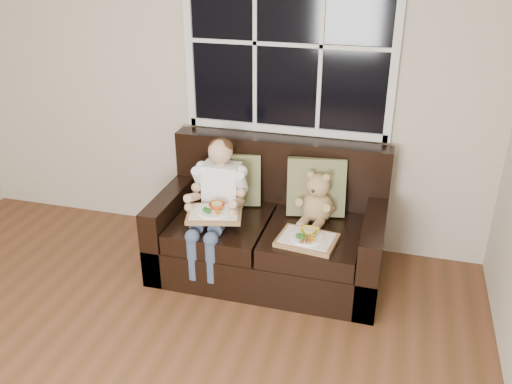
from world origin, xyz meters
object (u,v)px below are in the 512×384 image
(tray_right, at_px, (307,239))
(loveseat, at_px, (271,233))
(tray_left, at_px, (215,213))
(child, at_px, (217,193))
(teddy_bear, at_px, (317,201))

(tray_right, bearing_deg, loveseat, 145.18)
(tray_left, relative_size, tray_right, 1.04)
(loveseat, xyz_separation_m, tray_right, (0.34, -0.30, 0.17))
(loveseat, bearing_deg, child, -162.20)
(child, distance_m, tray_right, 0.76)
(child, bearing_deg, loveseat, 17.80)
(loveseat, distance_m, child, 0.53)
(teddy_bear, height_order, tray_left, teddy_bear)
(tray_left, bearing_deg, tray_right, -16.32)
(teddy_bear, bearing_deg, tray_left, -145.94)
(tray_right, bearing_deg, child, 172.95)
(teddy_bear, bearing_deg, tray_right, -80.95)
(tray_left, bearing_deg, child, 86.57)
(loveseat, height_order, child, child)
(loveseat, xyz_separation_m, child, (-0.38, -0.12, 0.35))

